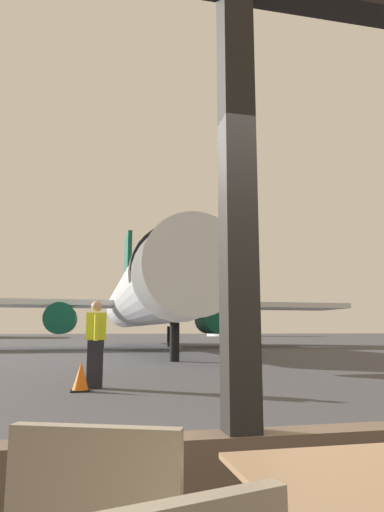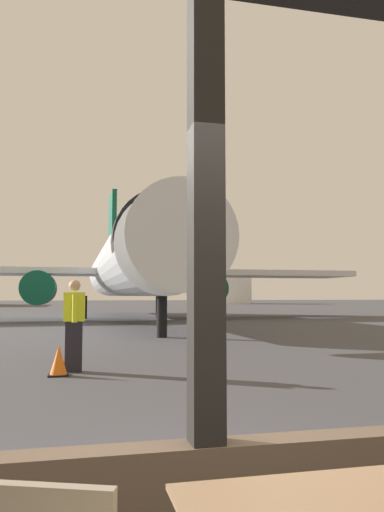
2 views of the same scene
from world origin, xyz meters
TOP-DOWN VIEW (x-y plane):
  - ground_plane at (0.00, 40.00)m, footprint 220.00×220.00m
  - window_frame at (0.00, 0.00)m, footprint 8.37×0.24m
  - airplane at (2.15, 25.86)m, footprint 29.64×30.36m
  - ground_crew_worker at (-0.80, 6.85)m, footprint 0.40×0.57m
  - traffic_cone at (-1.05, 6.43)m, footprint 0.36×0.36m
  - fuel_storage_tank at (25.80, 83.72)m, footprint 9.13×9.13m

SIDE VIEW (x-z plane):
  - ground_plane at x=0.00m, z-range 0.00..0.00m
  - traffic_cone at x=-1.05m, z-range -0.02..0.54m
  - ground_crew_worker at x=-0.80m, z-range 0.03..1.77m
  - window_frame at x=0.00m, z-range -0.48..3.21m
  - fuel_storage_tank at x=25.80m, z-range 0.00..5.21m
  - airplane at x=2.15m, z-range -1.81..8.09m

